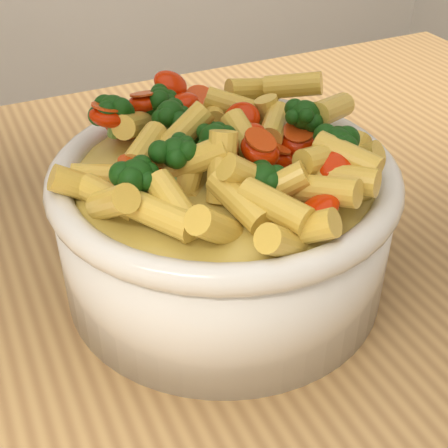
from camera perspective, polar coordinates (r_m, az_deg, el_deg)
name	(u,v)px	position (r m, az deg, el deg)	size (l,w,h in m)	color
table	(129,425)	(0.51, -8.65, -17.73)	(1.20, 0.80, 0.90)	#A77D47
serving_bowl	(224,223)	(0.44, 0.00, 0.13)	(0.23, 0.23, 0.10)	silver
pasta_salad	(224,143)	(0.40, 0.00, 7.41)	(0.19, 0.19, 0.04)	#FDBF50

